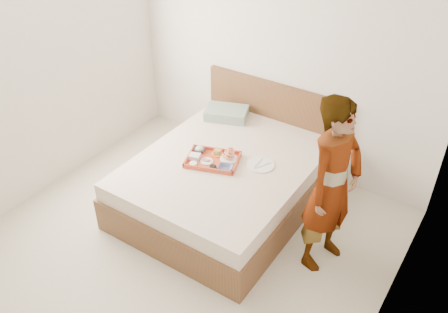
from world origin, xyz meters
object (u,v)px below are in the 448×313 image
at_px(bed, 225,182).
at_px(dinner_plate, 261,165).
at_px(person, 332,186).
at_px(tray, 213,160).

xyz_separation_m(bed, dinner_plate, (0.33, 0.11, 0.27)).
xyz_separation_m(bed, person, (1.13, -0.15, 0.53)).
height_order(dinner_plate, person, person).
distance_m(bed, tray, 0.31).
bearing_deg(person, dinner_plate, 85.70).
height_order(bed, tray, tray).
xyz_separation_m(dinner_plate, person, (0.80, -0.26, 0.26)).
bearing_deg(person, tray, 100.86).
distance_m(bed, person, 1.25).
relative_size(tray, dinner_plate, 1.88).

